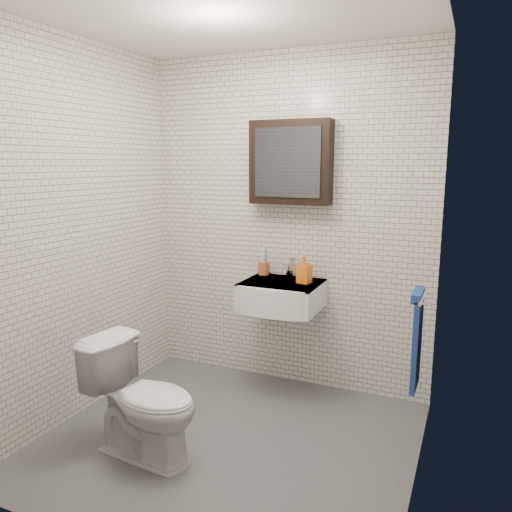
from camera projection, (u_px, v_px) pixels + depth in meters
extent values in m
cube|color=#4C4D53|center=(228.00, 440.00, 3.09)|extent=(2.20, 2.00, 0.01)
cube|color=silver|center=(287.00, 223.00, 3.76)|extent=(2.20, 0.02, 2.50)
cube|color=silver|center=(110.00, 279.00, 1.96)|extent=(2.20, 0.02, 2.50)
cube|color=silver|center=(78.00, 232.00, 3.30)|extent=(0.02, 2.00, 2.50)
cube|color=silver|center=(427.00, 256.00, 2.42)|extent=(0.02, 2.00, 2.50)
cube|color=white|center=(224.00, 8.00, 2.63)|extent=(2.20, 2.00, 0.02)
cube|color=white|center=(282.00, 295.00, 3.63)|extent=(0.55, 0.45, 0.20)
cylinder|color=silver|center=(283.00, 283.00, 3.63)|extent=(0.31, 0.31, 0.02)
cylinder|color=silver|center=(283.00, 282.00, 3.63)|extent=(0.04, 0.04, 0.01)
cube|color=white|center=(282.00, 282.00, 3.61)|extent=(0.55, 0.45, 0.01)
cylinder|color=silver|center=(290.00, 273.00, 3.75)|extent=(0.06, 0.06, 0.06)
cylinder|color=silver|center=(290.00, 265.00, 3.74)|extent=(0.03, 0.03, 0.08)
cylinder|color=silver|center=(287.00, 263.00, 3.68)|extent=(0.02, 0.12, 0.02)
cube|color=silver|center=(291.00, 258.00, 3.76)|extent=(0.02, 0.09, 0.01)
cube|color=black|center=(291.00, 162.00, 3.59)|extent=(0.60, 0.14, 0.60)
cube|color=#3F444C|center=(287.00, 162.00, 3.52)|extent=(0.49, 0.01, 0.49)
cylinder|color=silver|center=(423.00, 298.00, 2.81)|extent=(0.02, 0.30, 0.02)
cylinder|color=silver|center=(428.00, 293.00, 2.92)|extent=(0.04, 0.02, 0.02)
cylinder|color=silver|center=(424.00, 304.00, 2.68)|extent=(0.04, 0.02, 0.02)
cube|color=#22579D|center=(417.00, 343.00, 2.86)|extent=(0.03, 0.26, 0.54)
cube|color=#22579D|center=(418.00, 295.00, 2.81)|extent=(0.05, 0.26, 0.05)
cylinder|color=#AE522B|center=(264.00, 268.00, 3.83)|extent=(0.10, 0.10, 0.10)
cylinder|color=white|center=(261.00, 260.00, 3.82)|extent=(0.02, 0.03, 0.19)
cylinder|color=#3D6FC3|center=(265.00, 262.00, 3.81)|extent=(0.01, 0.02, 0.17)
cylinder|color=white|center=(264.00, 259.00, 3.84)|extent=(0.02, 0.04, 0.20)
cylinder|color=#3D6FC3|center=(266.00, 261.00, 3.83)|extent=(0.02, 0.04, 0.18)
imported|color=#F95B1A|center=(304.00, 270.00, 3.56)|extent=(0.10, 0.10, 0.20)
imported|color=white|center=(144.00, 400.00, 2.88)|extent=(0.72, 0.45, 0.70)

